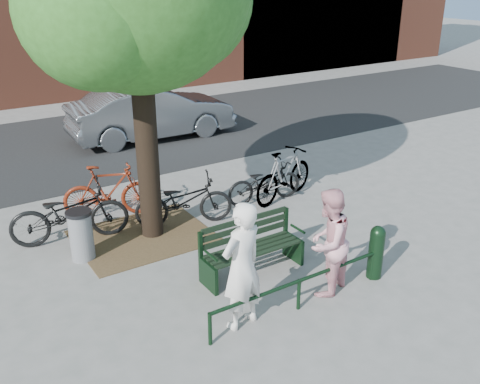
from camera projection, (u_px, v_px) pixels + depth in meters
ground at (253, 273)px, 8.85m from camera, size 90.00×90.00×0.00m
dirt_pit at (143, 236)px, 10.05m from camera, size 2.40×2.00×0.02m
road at (88, 143)px, 15.43m from camera, size 40.00×7.00×0.01m
park_bench at (250, 246)px, 8.73m from camera, size 1.74×0.54×0.97m
guard_railing at (299, 285)px, 7.76m from camera, size 3.06×0.06×0.51m
person_left at (242, 266)px, 7.22m from camera, size 0.76×0.58×1.88m
person_right at (328, 242)px, 8.03m from camera, size 1.01×0.90×1.71m
bollard at (376, 250)px, 8.56m from camera, size 0.25×0.25×0.92m
litter_bin at (81, 235)px, 9.12m from camera, size 0.44×0.44×0.90m
bicycle_a at (69, 213)px, 9.70m from camera, size 2.22×1.18×1.11m
bicycle_b at (110, 191)px, 10.68m from camera, size 1.91×1.14×1.11m
bicycle_c at (184, 201)px, 10.37m from camera, size 2.01×1.25×1.00m
bicycle_d at (284, 175)px, 11.49m from camera, size 1.96×1.03×1.13m
bicycle_e at (264, 182)px, 11.40m from camera, size 1.78×0.80×0.90m
parked_car at (152, 112)px, 15.62m from camera, size 4.87×1.89×1.58m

